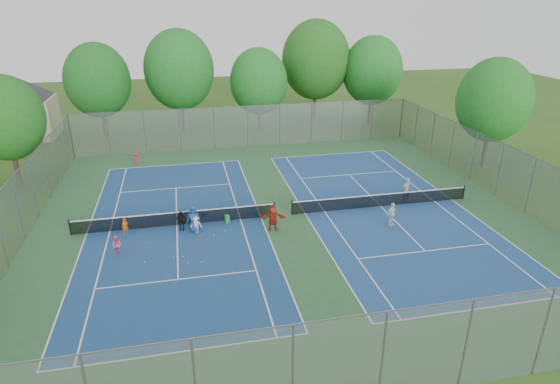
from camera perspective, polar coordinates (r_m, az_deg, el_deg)
The scene contains 40 objects.
ground at distance 31.44m, azimuth 0.38°, elevation -2.88°, with size 120.00×120.00×0.00m, color #2E541A.
court_pad at distance 31.43m, azimuth 0.38°, elevation -2.87°, with size 32.00×32.00×0.01m, color #2A5A32.
court_left at distance 30.84m, azimuth -12.46°, elevation -3.96°, with size 10.97×23.77×0.01m, color navy.
court_right at distance 33.50m, azimuth 12.16°, elevation -1.70°, with size 10.97×23.77×0.01m, color navy.
net_left at distance 30.65m, azimuth -12.53°, elevation -3.23°, with size 12.87×0.10×0.91m, color black.
net_right at distance 33.33m, azimuth 12.22°, elevation -1.02°, with size 12.87×0.10×0.91m, color black.
fence_north at distance 45.60m, azimuth -3.98°, elevation 7.97°, with size 32.00×0.10×4.00m, color gray.
fence_south at distance 17.56m, azimuth 12.38°, elevation -19.25°, with size 32.00×0.10×4.00m, color gray.
fence_west at distance 31.58m, azimuth -29.28°, elevation -1.86°, with size 32.00×0.10×4.00m, color gray.
fence_east at distance 37.28m, azimuth 25.19°, elevation 2.40°, with size 32.00×0.10×4.00m, color gray.
house at distance 54.86m, azimuth -29.17°, elevation 10.09°, with size 11.03×11.03×7.30m.
tree_nw at distance 50.88m, azimuth -21.35°, elevation 12.54°, with size 6.40×6.40×9.58m.
tree_nl at distance 51.16m, azimuth -12.19°, elevation 14.35°, with size 7.20×7.20×10.69m.
tree_nc at distance 50.02m, azimuth -2.62°, elevation 13.30°, with size 6.00×6.00×8.85m.
tree_nr at distance 54.24m, azimuth 4.39°, elevation 15.76°, with size 7.60×7.60×11.42m.
tree_ne at distance 54.51m, azimuth 11.22°, elevation 14.30°, with size 6.60×6.60×9.77m.
tree_side_w at distance 40.67m, azimuth -30.51°, elevation 7.78°, with size 5.60×5.60×8.47m.
tree_side_e at distance 42.74m, azimuth 24.63°, elevation 10.14°, with size 6.00×6.00×9.20m.
ball_crate at distance 31.80m, azimuth -9.21°, elevation -2.59°, with size 0.34×0.34×0.29m, color blue.
ball_hopper at distance 30.52m, azimuth -6.49°, elevation -3.29°, with size 0.28×0.28×0.55m, color green.
student_a at distance 30.32m, azimuth -18.35°, elevation -4.03°, with size 0.39×0.25×1.06m, color #CD5D13.
student_b at distance 28.18m, azimuth -19.26°, elevation -6.16°, with size 0.57×0.44×1.16m, color #F9618E.
student_c at distance 29.43m, azimuth -10.20°, elevation -3.93°, with size 0.72×0.41×1.12m, color white.
student_d at distance 29.88m, azimuth -11.96°, elevation -3.45°, with size 0.77×0.32×1.31m, color black.
student_e at distance 29.48m, azimuth -10.51°, elevation -3.23°, with size 0.85×0.56×1.75m, color navy.
student_f at distance 29.16m, azimuth -0.87°, elevation -3.15°, with size 1.59×0.51×1.71m, color #B22819.
child_far_baseline at distance 42.54m, azimuth -17.10°, elevation 3.85°, with size 0.70×0.40×1.08m, color red.
instructor at distance 34.26m, azimuth 15.10°, elevation 0.24°, with size 0.68×0.45×1.88m, color gray.
teen_court_b at distance 30.61m, azimuth 13.47°, elevation -2.66°, with size 0.92×0.38×1.57m, color white.
tennis_ball_0 at distance 27.14m, azimuth -11.71°, elevation -7.77°, with size 0.07×0.07×0.07m, color gold.
tennis_ball_1 at distance 28.66m, azimuth -8.95°, elevation -5.79°, with size 0.07×0.07×0.07m, color #AEC32D.
tennis_ball_2 at distance 29.15m, azimuth -8.05°, elevation -5.22°, with size 0.07×0.07×0.07m, color #C3E836.
tennis_ball_3 at distance 26.51m, azimuth -9.16°, elevation -8.35°, with size 0.07×0.07×0.07m, color gold.
tennis_ball_4 at distance 26.45m, azimuth -9.54°, elevation -8.45°, with size 0.07×0.07×0.07m, color #AECD2F.
tennis_ball_5 at distance 25.33m, azimuth -17.21°, elevation -10.78°, with size 0.07×0.07×0.07m, color #DDE936.
tennis_ball_6 at distance 29.55m, azimuth -6.75°, elevation -4.74°, with size 0.07×0.07×0.07m, color yellow.
tennis_ball_7 at distance 26.50m, azimuth -11.13°, elevation -8.51°, with size 0.07×0.07×0.07m, color #BDE435.
tennis_ball_8 at distance 29.13m, azimuth -15.74°, elevation -5.93°, with size 0.07×0.07×0.07m, color #C7D932.
tennis_ball_9 at distance 27.17m, azimuth -12.82°, elevation -7.82°, with size 0.07×0.07×0.07m, color yellow.
tennis_ball_10 at distance 27.15m, azimuth -16.16°, elevation -8.22°, with size 0.07×0.07×0.07m, color yellow.
Camera 1 is at (-6.13, -27.67, 13.60)m, focal length 30.00 mm.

